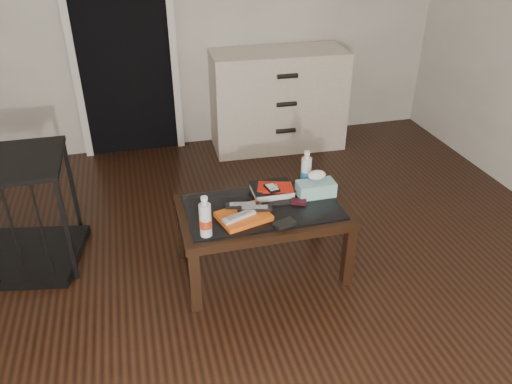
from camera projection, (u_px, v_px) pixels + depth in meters
ground at (233, 326)px, 2.75m from camera, size 5.00×5.00×0.00m
room_shell at (224, 22)px, 1.93m from camera, size 5.00×5.00×5.00m
doorway at (122, 39)px, 4.21m from camera, size 0.90×0.08×2.07m
coffee_table at (263, 216)px, 2.99m from camera, size 1.00×0.60×0.46m
dresser at (278, 100)px, 4.59m from camera, size 1.22×0.56×0.90m
pet_crate at (2, 231)px, 3.13m from camera, size 1.00×0.76×0.71m
magazines at (244, 216)px, 2.83m from camera, size 0.32×0.27×0.03m
remote_silver at (239, 216)px, 2.79m from camera, size 0.20×0.12×0.02m
remote_black_front at (255, 208)px, 2.86m from camera, size 0.21×0.08×0.02m
remote_black_back at (243, 205)px, 2.89m from camera, size 0.21×0.09×0.02m
textbook at (272, 190)px, 3.08m from camera, size 0.25×0.20×0.05m
dvd_mailers at (273, 187)px, 3.06m from camera, size 0.22×0.19×0.01m
ipod at (272, 188)px, 3.03m from camera, size 0.08×0.11×0.02m
flip_phone at (299, 202)px, 2.98m from camera, size 0.10×0.08×0.02m
wallet at (285, 224)px, 2.78m from camera, size 0.14×0.10×0.02m
water_bottle_left at (205, 216)px, 2.64m from camera, size 0.08×0.08×0.24m
water_bottle_right at (306, 168)px, 3.12m from camera, size 0.08×0.08×0.24m
tissue_box at (316, 189)px, 3.05m from camera, size 0.23×0.12×0.09m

